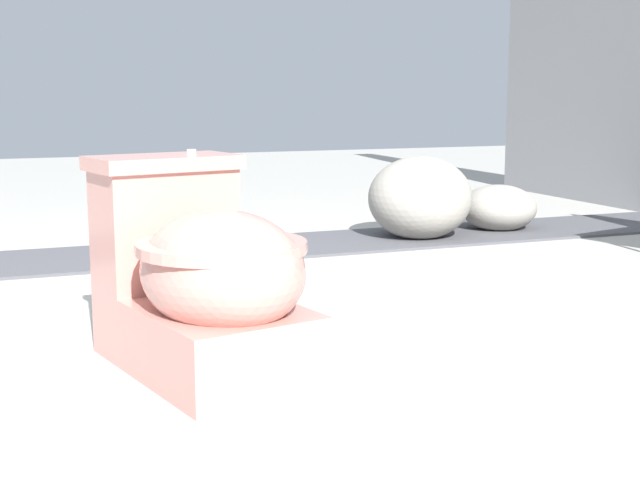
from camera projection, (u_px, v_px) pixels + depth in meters
ground_plane at (200, 343)px, 2.38m from camera, size 14.00×14.00×0.00m
gravel_strip at (241, 249)px, 3.76m from camera, size 0.56×8.00×0.01m
toilet at (204, 281)px, 2.12m from camera, size 0.70×0.50×0.52m
boulder_near at (498, 208)px, 4.26m from camera, size 0.41×0.42×0.22m
boulder_far at (420, 198)px, 4.01m from camera, size 0.52×0.54×0.38m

